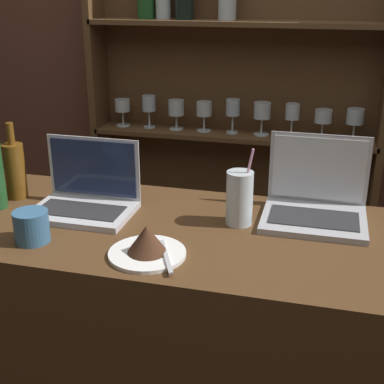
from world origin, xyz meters
The scene contains 9 objects.
bar_counter centered at (0.00, 0.30, 0.50)m, with size 1.82×0.60×1.00m.
back_wall centered at (0.00, 1.33, 1.35)m, with size 7.00×0.06×2.70m.
back_shelf centered at (-0.10, 1.25, 0.99)m, with size 1.25×0.18×1.86m.
laptop_near centered at (-0.37, 0.35, 1.04)m, with size 0.29×0.20×0.21m.
laptop_far centered at (0.30, 0.47, 1.05)m, with size 0.29×0.24×0.23m.
cake_plate centered at (-0.10, 0.12, 1.03)m, with size 0.20×0.20×0.08m.
water_glass centered at (0.09, 0.37, 1.07)m, with size 0.08×0.08×0.22m.
wine_bottle_amber centered at (-0.62, 0.39, 1.09)m, with size 0.07×0.07×0.24m.
coffee_cup centered at (-0.42, 0.12, 1.04)m, with size 0.09×0.09×0.09m.
Camera 1 is at (0.31, -1.00, 1.64)m, focal length 50.00 mm.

